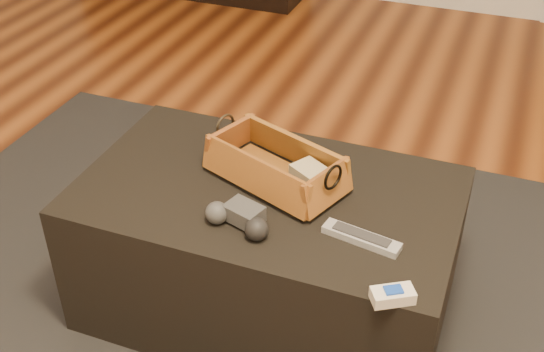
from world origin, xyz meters
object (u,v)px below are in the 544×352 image
(ottoman, at_px, (268,250))
(cream_gadget, at_px, (393,295))
(game_controller, at_px, (239,218))
(wicker_basket, at_px, (276,167))
(silver_remote, at_px, (361,238))
(tv_remote, at_px, (267,173))

(ottoman, relative_size, cream_gadget, 9.79)
(ottoman, relative_size, game_controller, 5.48)
(wicker_basket, xyz_separation_m, cream_gadget, (0.39, -0.33, -0.03))
(ottoman, bearing_deg, cream_gadget, -35.63)
(ottoman, xyz_separation_m, silver_remote, (0.28, -0.12, 0.22))
(tv_remote, distance_m, cream_gadget, 0.52)
(cream_gadget, bearing_deg, tv_remote, 142.09)
(tv_remote, xyz_separation_m, wicker_basket, (0.02, 0.01, 0.02))
(game_controller, distance_m, cream_gadget, 0.42)
(game_controller, bearing_deg, tv_remote, 92.72)
(wicker_basket, xyz_separation_m, game_controller, (-0.01, -0.22, -0.02))
(tv_remote, height_order, wicker_basket, wicker_basket)
(wicker_basket, xyz_separation_m, silver_remote, (0.28, -0.16, -0.03))
(game_controller, bearing_deg, wicker_basket, 86.60)
(ottoman, bearing_deg, game_controller, -92.01)
(ottoman, xyz_separation_m, game_controller, (-0.01, -0.17, 0.24))
(tv_remote, height_order, game_controller, game_controller)
(ottoman, distance_m, wicker_basket, 0.26)
(tv_remote, xyz_separation_m, cream_gadget, (0.41, -0.32, -0.01))
(tv_remote, relative_size, game_controller, 1.09)
(wicker_basket, height_order, cream_gadget, wicker_basket)
(ottoman, xyz_separation_m, tv_remote, (-0.02, 0.04, 0.23))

